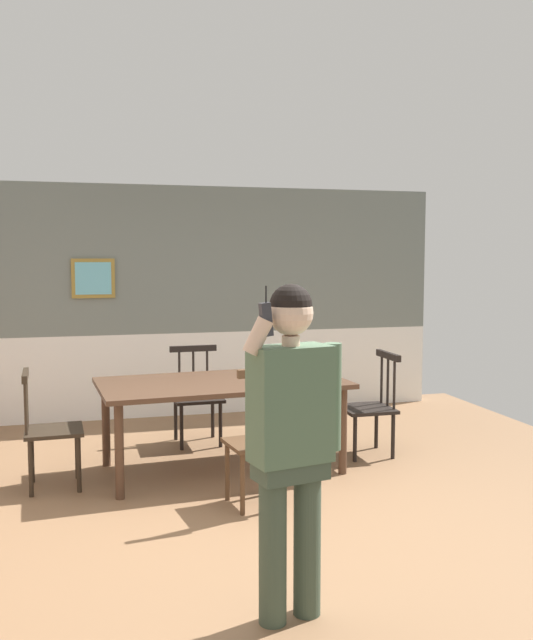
# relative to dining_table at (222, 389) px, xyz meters

# --- Properties ---
(ground_plane) EXTENTS (7.07, 7.07, 0.00)m
(ground_plane) POSITION_rel_dining_table_xyz_m (0.01, -1.02, -0.70)
(ground_plane) COLOR #846042
(room_back_partition) EXTENTS (6.00, 0.17, 2.63)m
(room_back_partition) POSITION_rel_dining_table_xyz_m (0.01, 2.20, 0.56)
(room_back_partition) COLOR slate
(room_back_partition) RESTS_ON ground_plane
(dining_table) EXTENTS (2.13, 1.23, 0.78)m
(dining_table) POSITION_rel_dining_table_xyz_m (0.00, 0.00, 0.00)
(dining_table) COLOR #4C3323
(dining_table) RESTS_ON ground_plane
(chair_near_window) EXTENTS (0.46, 0.46, 0.95)m
(chair_near_window) POSITION_rel_dining_table_xyz_m (1.41, 0.10, -0.24)
(chair_near_window) COLOR black
(chair_near_window) RESTS_ON ground_plane
(chair_by_doorway) EXTENTS (0.46, 0.46, 0.94)m
(chair_by_doorway) POSITION_rel_dining_table_xyz_m (-1.41, -0.11, -0.23)
(chair_by_doorway) COLOR #2D2319
(chair_by_doorway) RESTS_ON ground_plane
(chair_at_table_head) EXTENTS (0.48, 0.48, 0.94)m
(chair_at_table_head) POSITION_rel_dining_table_xyz_m (-0.07, 0.93, -0.23)
(chair_at_table_head) COLOR black
(chair_at_table_head) RESTS_ON ground_plane
(chair_opposite_corner) EXTENTS (0.45, 0.45, 1.05)m
(chair_opposite_corner) POSITION_rel_dining_table_xyz_m (0.07, -0.93, -0.21)
(chair_opposite_corner) COLOR #513823
(chair_opposite_corner) RESTS_ON ground_plane
(person_figure) EXTENTS (0.54, 0.29, 1.70)m
(person_figure) POSITION_rel_dining_table_xyz_m (-0.15, -2.51, 0.28)
(person_figure) COLOR #3A493A
(person_figure) RESTS_ON ground_plane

